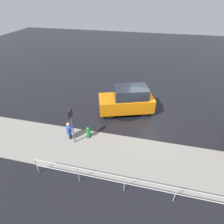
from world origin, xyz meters
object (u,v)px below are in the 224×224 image
at_px(moving_hatchback, 127,100).
at_px(sign_post, 72,122).
at_px(pedestrian, 69,130).
at_px(fire_hydrant, 88,132).

bearing_deg(moving_hatchback, sign_post, 56.81).
relative_size(moving_hatchback, pedestrian, 3.48).
height_order(pedestrian, sign_post, sign_post).
bearing_deg(pedestrian, fire_hydrant, -161.87).
relative_size(fire_hydrant, pedestrian, 0.66).
relative_size(moving_hatchback, sign_post, 1.77).
bearing_deg(moving_hatchback, pedestrian, 50.53).
xyz_separation_m(fire_hydrant, sign_post, (0.66, 0.65, 1.18)).
height_order(moving_hatchback, sign_post, sign_post).
bearing_deg(pedestrian, sign_post, 144.62).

